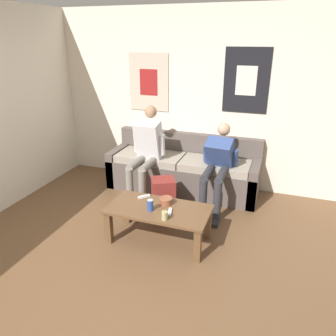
% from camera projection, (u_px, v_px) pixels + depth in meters
% --- Properties ---
extents(ground_plane, '(18.00, 18.00, 0.00)m').
position_uv_depth(ground_plane, '(95.00, 295.00, 2.92)').
color(ground_plane, brown).
extents(wall_back, '(10.00, 0.07, 2.55)m').
position_uv_depth(wall_back, '(186.00, 100.00, 4.82)').
color(wall_back, silver).
rests_on(wall_back, ground_plane).
extents(couch, '(2.19, 0.70, 0.80)m').
position_uv_depth(couch, '(183.00, 171.00, 4.85)').
color(couch, '#564C47').
rests_on(couch, ground_plane).
extents(coffee_table, '(1.12, 0.57, 0.40)m').
position_uv_depth(coffee_table, '(159.00, 214.00, 3.60)').
color(coffee_table, brown).
rests_on(coffee_table, ground_plane).
extents(person_seated_adult, '(0.47, 0.84, 1.26)m').
position_uv_depth(person_seated_adult, '(146.00, 150.00, 4.52)').
color(person_seated_adult, gray).
rests_on(person_seated_adult, ground_plane).
extents(person_seated_teen, '(0.47, 0.96, 1.08)m').
position_uv_depth(person_seated_teen, '(218.00, 164.00, 4.24)').
color(person_seated_teen, '#2D2D33').
rests_on(person_seated_teen, ground_plane).
extents(backpack, '(0.38, 0.38, 0.45)m').
position_uv_depth(backpack, '(163.00, 196.00, 4.25)').
color(backpack, maroon).
rests_on(backpack, ground_plane).
extents(ceramic_bowl, '(0.15, 0.15, 0.07)m').
position_uv_depth(ceramic_bowl, '(166.00, 200.00, 3.66)').
color(ceramic_bowl, brown).
rests_on(ceramic_bowl, coffee_table).
extents(pillar_candle, '(0.06, 0.06, 0.11)m').
position_uv_depth(pillar_candle, '(165.00, 216.00, 3.33)').
color(pillar_candle, tan).
rests_on(pillar_candle, coffee_table).
extents(drink_can_blue, '(0.07, 0.07, 0.12)m').
position_uv_depth(drink_can_blue, '(150.00, 205.00, 3.51)').
color(drink_can_blue, '#28479E').
rests_on(drink_can_blue, coffee_table).
extents(game_controller_near_left, '(0.07, 0.15, 0.03)m').
position_uv_depth(game_controller_near_left, '(170.00, 212.00, 3.48)').
color(game_controller_near_left, white).
rests_on(game_controller_near_left, coffee_table).
extents(game_controller_near_right, '(0.12, 0.13, 0.03)m').
position_uv_depth(game_controller_near_right, '(144.00, 197.00, 3.81)').
color(game_controller_near_right, white).
rests_on(game_controller_near_right, coffee_table).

